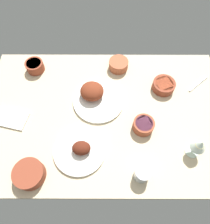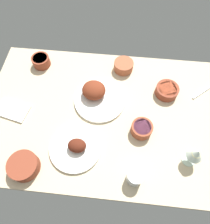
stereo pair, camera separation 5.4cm
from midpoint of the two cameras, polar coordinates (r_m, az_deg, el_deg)
The scene contains 12 objects.
dining_table at distance 118.59cm, azimuth 1.30°, elevation -0.97°, with size 140.00×90.00×4.00cm, color #C6B28E.
plate_far_side at distance 119.31cm, azimuth -1.04°, elevation 4.69°, with size 29.69×29.69×9.80cm.
plate_center_main at distance 107.92cm, azimuth -6.71°, elevation -9.74°, with size 27.17×27.17×7.37cm.
bowl_potatoes at distance 133.50cm, azimuth 6.39°, elevation 12.70°, with size 12.21×12.21×5.83cm.
bowl_sauce at distance 127.78cm, azimuth 18.06°, elevation 5.72°, with size 13.34×13.34×5.28cm.
bowl_onions at distance 111.54cm, azimuth 11.58°, elevation -4.60°, with size 11.42×11.42×5.94cm.
bowl_cream at distance 109.29cm, azimuth -20.43°, elevation -13.96°, with size 14.88×14.88×6.35cm.
bowl_soup at distance 140.43cm, azimuth -16.36°, elevation 13.50°, with size 11.16×11.16×6.22cm.
wine_glass at distance 107.50cm, azimuth 25.35°, elevation -10.69°, with size 7.60×7.60×14.00cm.
water_tumbler at distance 102.50cm, azimuth 9.88°, elevation -17.52°, with size 7.72×7.72×8.10cm, color silver.
folded_napkin at distance 127.59cm, azimuth -23.30°, elevation 0.44°, with size 18.32×11.26×1.20cm, color white.
fork_loose at distance 138.63cm, azimuth 26.72°, elevation 5.01°, with size 17.10×0.90×0.80cm, color silver.
Camera 2 is at (-5.54, 53.89, 107.53)cm, focal length 32.77 mm.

